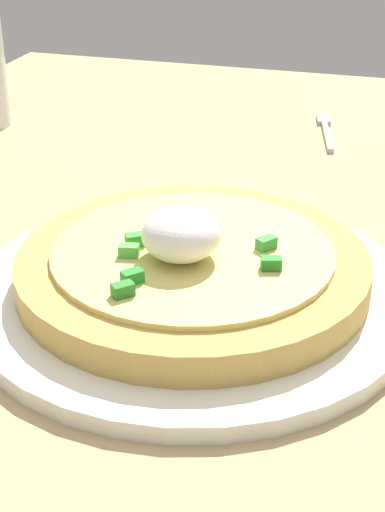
{
  "coord_description": "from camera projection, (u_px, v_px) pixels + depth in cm",
  "views": [
    {
      "loc": [
        -50.32,
        -15.05,
        30.04
      ],
      "look_at": [
        -6.65,
        -2.24,
        5.89
      ],
      "focal_mm": 54.78,
      "sensor_mm": 36.0,
      "label": 1
    }
  ],
  "objects": [
    {
      "name": "dining_table",
      "position": [
        189.0,
        265.0,
        0.6
      ],
      "size": [
        107.69,
        80.83,
        2.73
      ],
      "primitive_type": "cube",
      "color": "tan",
      "rests_on": "ground"
    },
    {
      "name": "plate",
      "position": [
        193.0,
        290.0,
        0.53
      ],
      "size": [
        29.68,
        29.68,
        1.15
      ],
      "primitive_type": "cylinder",
      "color": "white",
      "rests_on": "dining_table"
    },
    {
      "name": "pizza",
      "position": [
        192.0,
        265.0,
        0.52
      ],
      "size": [
        23.46,
        23.46,
        5.9
      ],
      "color": "tan",
      "rests_on": "plate"
    },
    {
      "name": "fork",
      "position": [
        326.0,
        129.0,
        0.83
      ],
      "size": [
        11.38,
        3.37,
        0.5
      ],
      "rotation": [
        0.0,
        0.0,
        0.21
      ],
      "color": "#B7B7BC",
      "rests_on": "dining_table"
    }
  ]
}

